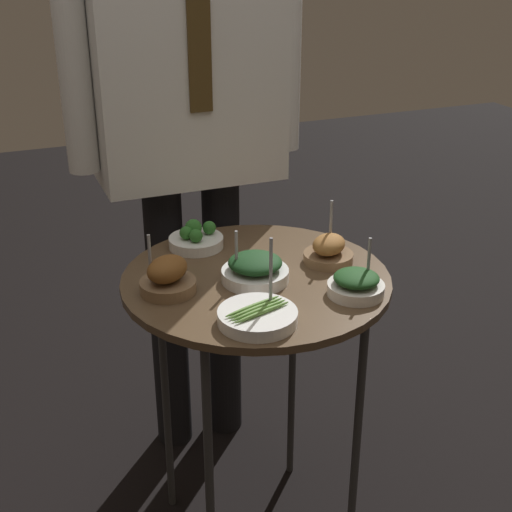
% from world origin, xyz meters
% --- Properties ---
extents(serving_cart, '(0.61, 0.61, 0.78)m').
position_xyz_m(serving_cart, '(0.00, 0.00, 0.71)').
color(serving_cart, brown).
rests_on(serving_cart, ground_plane).
extents(bowl_roast_near_rim, '(0.12, 0.12, 0.14)m').
position_xyz_m(bowl_roast_near_rim, '(0.19, 0.01, 0.80)').
color(bowl_roast_near_rim, brown).
rests_on(bowl_roast_near_rim, serving_cart).
extents(bowl_spinach_front_right, '(0.15, 0.15, 0.12)m').
position_xyz_m(bowl_spinach_front_right, '(-0.01, -0.02, 0.80)').
color(bowl_spinach_front_right, white).
rests_on(bowl_spinach_front_right, serving_cart).
extents(bowl_roast_center, '(0.13, 0.12, 0.14)m').
position_xyz_m(bowl_roast_center, '(-0.21, 0.00, 0.81)').
color(bowl_roast_center, brown).
rests_on(bowl_roast_center, serving_cart).
extents(bowl_spinach_far_rim, '(0.12, 0.12, 0.12)m').
position_xyz_m(bowl_spinach_far_rim, '(0.17, -0.16, 0.80)').
color(bowl_spinach_far_rim, silver).
rests_on(bowl_spinach_far_rim, serving_cart).
extents(bowl_asparagus_mid_left, '(0.16, 0.16, 0.17)m').
position_xyz_m(bowl_asparagus_mid_left, '(-0.07, -0.20, 0.79)').
color(bowl_asparagus_mid_left, white).
rests_on(bowl_asparagus_mid_left, serving_cart).
extents(bowl_broccoli_front_left, '(0.13, 0.13, 0.07)m').
position_xyz_m(bowl_broccoli_front_left, '(-0.08, 0.20, 0.80)').
color(bowl_broccoli_front_left, white).
rests_on(bowl_broccoli_front_left, serving_cart).
extents(waiter_figure, '(0.65, 0.24, 1.75)m').
position_xyz_m(waiter_figure, '(-0.01, 0.47, 1.11)').
color(waiter_figure, black).
rests_on(waiter_figure, ground_plane).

